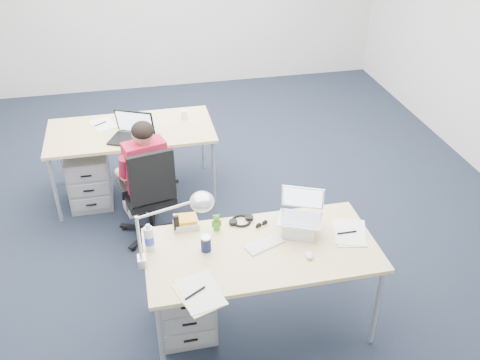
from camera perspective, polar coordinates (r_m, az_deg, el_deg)
name	(u,v)px	position (r m, az deg, el deg)	size (l,w,h in m)	color
floor	(217,221)	(5.17, -2.43, -4.42)	(7.00, 7.00, 0.00)	black
room	(212,48)	(4.36, -2.96, 13.87)	(6.02, 7.02, 2.80)	beige
desk_near	(261,253)	(3.74, 2.29, -7.83)	(1.60, 0.80, 0.73)	tan
desk_far	(131,134)	(5.34, -11.55, 4.85)	(1.60, 0.80, 0.73)	tan
office_chair	(151,211)	(4.90, -9.47, -3.30)	(0.72, 0.72, 0.96)	black
seated_person	(143,174)	(4.87, -10.32, 0.62)	(0.46, 0.67, 1.14)	#BE1B3A
drawer_pedestal_near	(185,298)	(4.02, -5.90, -12.43)	(0.40, 0.50, 0.55)	#979A9C
drawer_pedestal_far	(90,177)	(5.52, -15.75, 0.29)	(0.40, 0.50, 0.55)	#979A9C
silver_laptop	(300,215)	(3.77, 6.47, -3.71)	(0.30, 0.24, 0.32)	silver
wireless_keyboard	(264,244)	(3.74, 2.60, -6.86)	(0.27, 0.11, 0.01)	white
computer_mouse	(309,255)	(3.66, 7.42, -7.97)	(0.05, 0.08, 0.03)	white
headphones	(241,220)	(3.94, 0.14, -4.30)	(0.19, 0.15, 0.03)	black
can_koozie	(206,244)	(3.66, -3.66, -6.78)	(0.07, 0.07, 0.12)	#151F43
water_bottle	(149,237)	(3.69, -9.68, -6.04)	(0.07, 0.07, 0.21)	silver
bear_figurine	(216,222)	(3.83, -2.53, -4.51)	(0.07, 0.05, 0.14)	#2E721E
book_stack	(186,222)	(3.89, -5.80, -4.52)	(0.18, 0.13, 0.08)	silver
cordless_phone	(176,224)	(3.83, -6.79, -4.72)	(0.04, 0.02, 0.14)	black
papers_left	(199,294)	(3.39, -4.43, -12.02)	(0.24, 0.34, 0.01)	#F4F58E
papers_right	(349,233)	(3.91, 11.60, -5.59)	(0.21, 0.31, 0.01)	#F4F58E
sunglasses	(262,224)	(3.90, 2.33, -4.76)	(0.11, 0.05, 0.02)	black
desk_lamp	(164,230)	(3.47, -8.16, -5.27)	(0.47, 0.17, 0.53)	silver
dark_laptop	(129,128)	(5.05, -11.73, 5.48)	(0.37, 0.36, 0.27)	black
far_cup	(184,115)	(5.43, -5.96, 6.94)	(0.07, 0.07, 0.09)	white
far_papers	(102,125)	(5.47, -14.48, 5.73)	(0.20, 0.28, 0.01)	white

